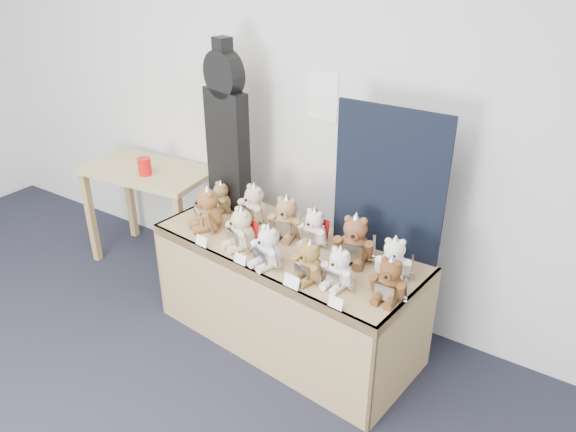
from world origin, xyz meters
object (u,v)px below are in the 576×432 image
Objects in this scene: teddy_front_end at (389,281)px; display_table at (280,271)px; teddy_back_centre_right at (314,229)px; teddy_back_end at (394,260)px; teddy_front_far_left at (207,210)px; teddy_back_far_left at (221,198)px; teddy_front_right at (309,263)px; teddy_back_right at (355,241)px; red_cup at (145,166)px; teddy_front_centre at (268,248)px; side_table at (149,184)px; teddy_front_far_right at (339,269)px; teddy_back_left at (254,205)px; guitar_case at (227,129)px; teddy_front_left at (241,230)px; teddy_back_centre_left at (286,219)px.

display_table is at bearing 170.60° from teddy_front_end.
teddy_front_end is at bearing -19.13° from teddy_back_centre_right.
teddy_front_far_left is at bearing 165.92° from teddy_back_end.
teddy_front_right is at bearing -10.17° from teddy_back_far_left.
red_cup is at bearing 162.21° from teddy_back_right.
teddy_front_centre is at bearing 16.50° from teddy_front_far_left.
red_cup is 1.43m from teddy_back_centre_right.
teddy_front_far_right is (1.83, -0.43, 0.13)m from side_table.
teddy_back_left is at bearing 154.14° from teddy_back_end.
teddy_back_left is at bearing -11.18° from side_table.
guitar_case is at bearing 159.20° from display_table.
teddy_front_right reaches higher than teddy_back_far_left.
teddy_front_end reaches higher than teddy_back_far_left.
guitar_case is at bearing 136.04° from teddy_front_far_left.
red_cup is at bearing -171.52° from teddy_front_left.
red_cup is at bearing 166.68° from teddy_back_centre_left.
teddy_front_end is 0.85× the size of teddy_back_right.
teddy_back_right reaches higher than teddy_back_far_left.
red_cup is at bearing -167.73° from teddy_back_far_left.
teddy_front_end reaches higher than teddy_front_far_right.
teddy_front_end is (2.02, -0.31, -0.05)m from red_cup.
teddy_back_centre_left is at bearing -12.13° from side_table.
teddy_back_centre_left reaches higher than teddy_front_right.
teddy_back_centre_left is at bearing 161.65° from teddy_back_right.
teddy_front_far_left is 0.29m from teddy_back_left.
teddy_front_right is at bearing -19.02° from teddy_back_left.
teddy_front_right is 0.98m from teddy_back_far_left.
teddy_front_left and teddy_back_left have the same top height.
teddy_front_centre is at bearing 6.07° from teddy_front_left.
teddy_front_centre is at bearing -84.78° from teddy_back_centre_left.
teddy_front_right is 0.37m from teddy_back_centre_right.
teddy_front_far_left is 0.96× the size of teddy_back_right.
teddy_back_centre_left is 0.72m from teddy_back_end.
teddy_front_far_left is at bearing -178.08° from teddy_front_far_right.
teddy_front_end is 1.36m from teddy_back_far_left.
teddy_front_far_left reaches higher than teddy_back_end.
guitar_case is at bearing 153.87° from teddy_back_centre_left.
side_table is 3.47× the size of teddy_back_left.
teddy_back_right is (0.47, -0.03, 0.01)m from teddy_back_centre_left.
teddy_front_far_left is 0.50m from teddy_back_centre_left.
teddy_back_centre_right is at bearing 60.90° from teddy_front_left.
teddy_front_far_right is at bearing -10.94° from red_cup.
teddy_front_right is at bearing 21.25° from teddy_front_far_left.
teddy_front_left is at bearing -24.52° from side_table.
display_table is 6.33× the size of teddy_front_end.
side_table is at bearing 159.50° from teddy_back_right.
display_table is at bearing 168.59° from teddy_back_end.
teddy_front_left is (1.16, -0.39, 0.14)m from side_table.
teddy_front_end is (0.27, 0.03, 0.01)m from teddy_front_far_right.
teddy_back_far_left reaches higher than display_table.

